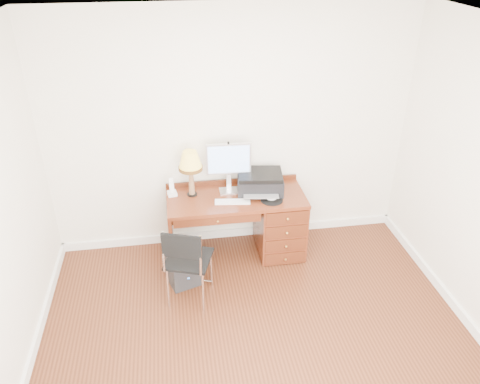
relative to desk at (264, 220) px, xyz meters
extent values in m
plane|color=#3E1B0E|center=(-0.32, -1.40, -0.41)|extent=(4.00, 4.00, 0.00)
plane|color=white|center=(-0.32, 0.35, 0.94)|extent=(4.00, 0.00, 4.00)
plane|color=white|center=(-0.32, -1.40, 2.29)|extent=(4.00, 4.00, 0.00)
cube|color=white|center=(-0.32, 0.33, -0.36)|extent=(4.00, 0.03, 0.10)
cube|color=white|center=(-2.31, -1.40, -0.36)|extent=(0.03, 3.50, 0.10)
cube|color=white|center=(1.66, -1.40, -0.36)|extent=(0.03, 3.50, 0.10)
cube|color=maroon|center=(-0.32, -0.01, 0.32)|extent=(1.50, 0.65, 0.04)
cube|color=maroon|center=(0.18, -0.01, -0.06)|extent=(0.50, 0.61, 0.71)
cube|color=maroon|center=(-1.05, -0.01, -0.06)|extent=(0.04, 0.61, 0.71)
cube|color=#542210|center=(-0.56, 0.29, 0.05)|extent=(0.96, 0.03, 0.39)
cube|color=#542210|center=(-0.56, -0.31, 0.25)|extent=(0.91, 0.03, 0.09)
sphere|color=#BF8C3F|center=(0.18, -0.34, -0.06)|extent=(0.03, 0.03, 0.03)
cube|color=silver|center=(-0.38, 0.12, 0.34)|extent=(0.22, 0.16, 0.01)
cube|color=silver|center=(-0.38, 0.17, 0.44)|extent=(0.05, 0.03, 0.17)
cube|color=silver|center=(-0.38, 0.15, 0.72)|extent=(0.49, 0.06, 0.35)
cube|color=#4C8CF2|center=(-0.38, 0.13, 0.72)|extent=(0.45, 0.02, 0.31)
cube|color=white|center=(-0.38, -0.12, 0.34)|extent=(0.38, 0.15, 0.01)
cylinder|color=black|center=(0.04, -0.15, 0.34)|extent=(0.24, 0.24, 0.01)
ellipsoid|color=white|center=(0.04, -0.15, 0.36)|extent=(0.11, 0.07, 0.04)
cube|color=black|center=(-0.04, 0.09, 0.42)|extent=(0.54, 0.45, 0.18)
cube|color=black|center=(-0.04, 0.09, 0.53)|extent=(0.52, 0.42, 0.04)
cylinder|color=black|center=(-0.79, 0.10, 0.35)|extent=(0.11, 0.11, 0.02)
cone|color=olive|center=(-0.79, 0.10, 0.51)|extent=(0.07, 0.07, 0.31)
cone|color=gold|center=(-0.79, 0.10, 0.76)|extent=(0.25, 0.25, 0.19)
cylinder|color=#593814|center=(-0.79, 0.10, 0.67)|extent=(0.25, 0.25, 0.04)
cube|color=white|center=(-1.01, 0.13, 0.36)|extent=(0.11, 0.11, 0.04)
cube|color=white|center=(-1.01, 0.13, 0.46)|extent=(0.06, 0.07, 0.16)
cylinder|color=black|center=(0.11, 0.23, 0.39)|extent=(0.08, 0.08, 0.10)
cube|color=black|center=(-0.89, -0.66, 0.06)|extent=(0.53, 0.53, 0.03)
cube|color=black|center=(-0.89, -0.86, 0.35)|extent=(0.36, 0.15, 0.25)
cylinder|color=silver|center=(-1.07, -0.48, -0.18)|extent=(0.02, 0.02, 0.47)
cylinder|color=silver|center=(-0.71, -0.48, -0.18)|extent=(0.02, 0.02, 0.47)
cylinder|color=silver|center=(-1.07, -0.84, -0.18)|extent=(0.02, 0.02, 0.47)
cylinder|color=silver|center=(-0.71, -0.84, -0.18)|extent=(0.02, 0.02, 0.47)
cylinder|color=silver|center=(-1.07, -0.86, 0.26)|extent=(0.02, 0.02, 0.42)
cylinder|color=silver|center=(-0.71, -0.86, 0.26)|extent=(0.02, 0.02, 0.42)
cube|color=black|center=(-0.95, -0.42, -0.24)|extent=(0.38, 0.38, 0.35)
camera|label=1|loc=(-0.96, -4.35, 2.88)|focal=35.00mm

